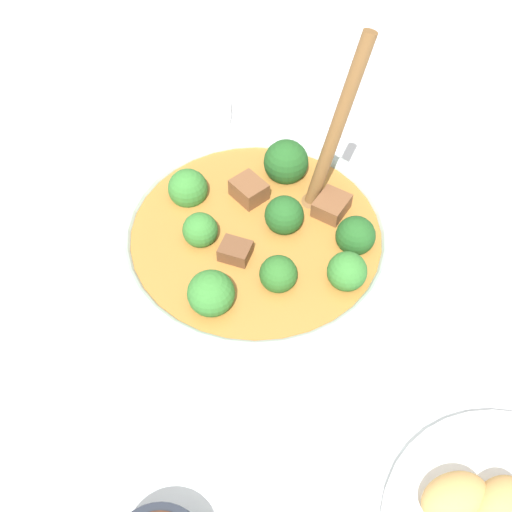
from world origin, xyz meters
TOP-DOWN VIEW (x-y plane):
  - ground_plane at (0.00, 0.00)m, footprint 4.00×4.00m
  - stew_bowl at (0.00, -0.00)m, footprint 0.25×0.25m
  - empty_plate at (0.25, 0.20)m, footprint 0.23×0.23m

SIDE VIEW (x-z plane):
  - ground_plane at x=0.00m, z-range 0.00..0.00m
  - empty_plate at x=0.25m, z-range 0.00..0.02m
  - stew_bowl at x=0.00m, z-range -0.07..0.20m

